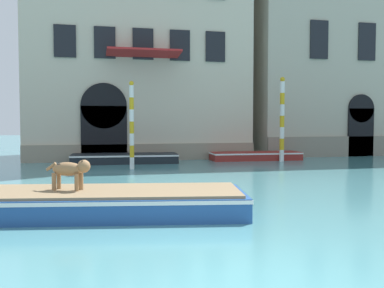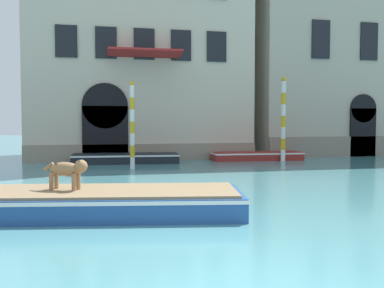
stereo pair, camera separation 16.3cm
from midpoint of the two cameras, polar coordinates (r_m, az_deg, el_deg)
name	(u,v)px [view 2 (the right image)]	position (r m, az deg, el deg)	size (l,w,h in m)	color
ground_plane	(236,282)	(6.25, 6.35, -16.99)	(120.00, 120.00, 0.00)	teal
palazzo_right	(362,24)	(32.22, 20.97, 13.99)	(15.31, 6.13, 16.70)	#B2A893
boat_foreground	(53,202)	(10.59, -16.86, -7.04)	(8.77, 3.59, 0.57)	#234C8C
dog_on_deck	(68,169)	(10.41, -15.06, -3.14)	(0.99, 0.61, 0.71)	#997047
boat_moored_near_palazzo	(126,158)	(22.39, -8.20, -1.79)	(5.27, 2.03, 0.46)	black
boat_moored_far	(257,156)	(24.07, 8.42, -1.49)	(4.84, 1.67, 0.43)	maroon
mooring_pole_0	(132,125)	(19.50, -7.36, 2.42)	(0.20, 0.20, 3.80)	white
mooring_pole_2	(283,119)	(23.53, 11.71, 3.15)	(0.25, 0.25, 4.33)	white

